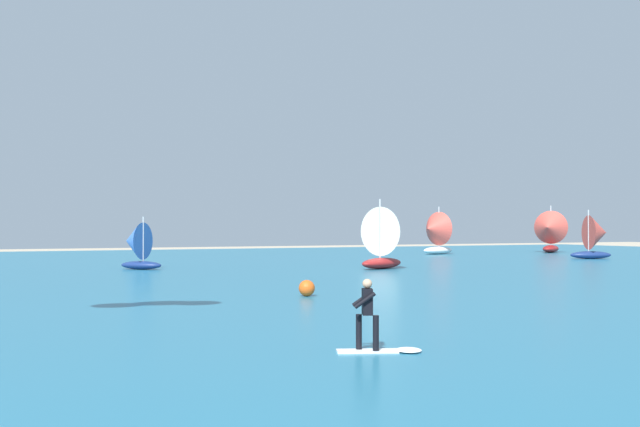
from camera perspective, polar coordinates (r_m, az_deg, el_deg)
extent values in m
cube|color=#236B89|center=(47.13, -15.80, -4.59)|extent=(160.00, 90.00, 0.10)
cube|color=white|center=(16.67, 3.78, -10.85)|extent=(1.46, 0.92, 0.05)
cylinder|color=black|center=(16.51, 4.46, -9.46)|extent=(0.14, 0.14, 0.80)
cylinder|color=black|center=(16.70, 3.11, -9.36)|extent=(0.14, 0.14, 0.80)
cube|color=black|center=(16.52, 3.78, -7.01)|extent=(0.34, 0.42, 0.60)
sphere|color=tan|center=(16.48, 3.78, -5.59)|extent=(0.22, 0.22, 0.22)
cylinder|color=black|center=(16.29, 3.59, -6.91)|extent=(0.50, 0.27, 0.39)
cylinder|color=black|center=(16.72, 3.41, -6.76)|extent=(0.50, 0.27, 0.39)
ellipsoid|color=white|center=(16.81, 7.05, -10.71)|extent=(0.82, 0.87, 0.08)
ellipsoid|color=navy|center=(50.05, -14.02, -4.01)|extent=(2.93, 2.77, 0.56)
cylinder|color=silver|center=(49.92, -13.87, -1.97)|extent=(0.09, 0.09, 3.00)
cone|color=#3F72CC|center=(50.26, -14.52, -2.13)|extent=(2.66, 2.76, 2.52)
ellipsoid|color=maroon|center=(49.50, 4.93, -3.96)|extent=(4.25, 2.85, 0.76)
cylinder|color=silver|center=(49.29, 4.79, -1.19)|extent=(0.13, 0.13, 4.03)
cone|color=silver|center=(50.00, 5.41, -1.42)|extent=(2.95, 3.81, 3.39)
ellipsoid|color=navy|center=(69.10, 20.71, -3.10)|extent=(3.93, 2.62, 0.70)
cylinder|color=silver|center=(68.98, 20.56, -1.27)|extent=(0.12, 0.12, 3.72)
cone|color=#D84C3F|center=(69.31, 21.19, -1.42)|extent=(2.71, 3.51, 3.13)
ellipsoid|color=maroon|center=(85.08, 17.86, -2.69)|extent=(4.52, 3.86, 0.84)
cylinder|color=silver|center=(85.25, 17.88, -0.90)|extent=(0.14, 0.14, 4.46)
cone|color=#D84C3F|center=(84.29, 17.75, -1.05)|extent=(3.78, 4.18, 3.75)
ellipsoid|color=white|center=(76.84, 9.35, -2.92)|extent=(4.48, 2.55, 0.80)
cylinder|color=silver|center=(76.95, 9.44, -1.04)|extent=(0.13, 0.13, 4.24)
cone|color=#D84C3F|center=(76.24, 8.99, -1.20)|extent=(2.75, 3.93, 3.56)
sphere|color=#E55919|center=(29.73, -1.06, -5.95)|extent=(0.68, 0.68, 0.68)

